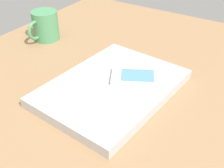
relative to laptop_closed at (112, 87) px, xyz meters
The scene contains 4 objects.
desk_surface 8.36cm from the laptop_closed, 33.89° to the right, with size 120.00×80.00×3.00cm, color #9E7751.
laptop_closed is the anchor object (origin of this frame).
cell_phone_on_laptop 6.20cm from the laptop_closed, 140.61° to the left, with size 10.94×13.22×1.00cm.
coffee_mug 33.42cm from the laptop_closed, 111.56° to the right, with size 10.63×7.45×8.49cm.
Camera 1 is at (36.61, 31.89, 39.92)cm, focal length 45.65 mm.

